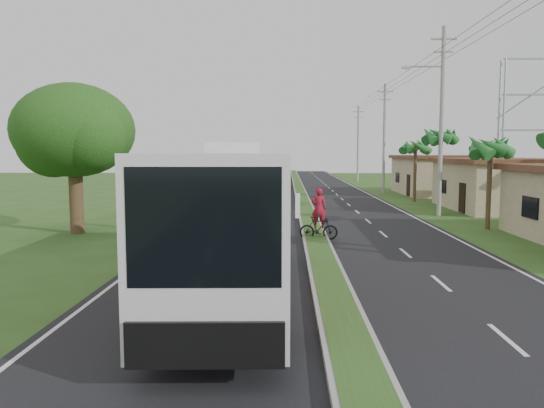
{
  "coord_description": "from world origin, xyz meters",
  "views": [
    {
      "loc": [
        -1.32,
        -16.4,
        4.09
      ],
      "look_at": [
        -2.0,
        7.13,
        1.8
      ],
      "focal_mm": 35.0,
      "sensor_mm": 36.0,
      "label": 1
    }
  ],
  "objects": [
    {
      "name": "lane_edge_right",
      "position": [
        6.7,
        20.0,
        0.0
      ],
      "size": [
        0.12,
        160.0,
        0.01
      ],
      "primitive_type": "cube",
      "color": "silver",
      "rests_on": "ground"
    },
    {
      "name": "palm_verge_c",
      "position": [
        8.8,
        19.0,
        5.12
      ],
      "size": [
        2.4,
        2.4,
        5.85
      ],
      "color": "#473321",
      "rests_on": "ground"
    },
    {
      "name": "utility_pole_b",
      "position": [
        8.47,
        18.0,
        6.26
      ],
      "size": [
        3.2,
        0.28,
        12.0
      ],
      "color": "gray",
      "rests_on": "ground"
    },
    {
      "name": "shop_mid",
      "position": [
        14.0,
        22.0,
        1.86
      ],
      "size": [
        7.6,
        10.6,
        3.67
      ],
      "color": "tan",
      "rests_on": "ground"
    },
    {
      "name": "shop_far",
      "position": [
        14.0,
        36.0,
        1.93
      ],
      "size": [
        8.6,
        11.6,
        3.82
      ],
      "color": "tan",
      "rests_on": "ground"
    },
    {
      "name": "palm_verge_d",
      "position": [
        9.3,
        28.0,
        4.55
      ],
      "size": [
        2.4,
        2.4,
        5.25
      ],
      "color": "#473321",
      "rests_on": "ground"
    },
    {
      "name": "palm_verge_b",
      "position": [
        9.4,
        12.0,
        4.36
      ],
      "size": [
        2.4,
        2.4,
        5.05
      ],
      "color": "#473321",
      "rests_on": "ground"
    },
    {
      "name": "utility_pole_d",
      "position": [
        8.5,
        58.0,
        5.42
      ],
      "size": [
        1.6,
        0.28,
        10.5
      ],
      "color": "gray",
      "rests_on": "ground"
    },
    {
      "name": "coach_bus_main",
      "position": [
        -2.94,
        -1.02,
        2.42
      ],
      "size": [
        3.35,
        13.7,
        4.4
      ],
      "rotation": [
        0.0,
        0.0,
        0.04
      ],
      "color": "silver",
      "rests_on": "ground"
    },
    {
      "name": "motorcyclist",
      "position": [
        0.16,
        8.26,
        0.9
      ],
      "size": [
        1.81,
        0.6,
        2.44
      ],
      "rotation": [
        0.0,
        0.0,
        -0.05
      ],
      "color": "black",
      "rests_on": "ground"
    },
    {
      "name": "utility_pole_c",
      "position": [
        8.5,
        38.0,
        5.67
      ],
      "size": [
        1.6,
        0.28,
        11.0
      ],
      "color": "gray",
      "rests_on": "ground"
    },
    {
      "name": "median_strip",
      "position": [
        0.0,
        20.0,
        0.1
      ],
      "size": [
        1.2,
        160.0,
        0.18
      ],
      "color": "gray",
      "rests_on": "ground"
    },
    {
      "name": "lane_edge_left",
      "position": [
        -6.7,
        20.0,
        0.0
      ],
      "size": [
        0.12,
        160.0,
        0.01
      ],
      "primitive_type": "cube",
      "color": "silver",
      "rests_on": "ground"
    },
    {
      "name": "coach_bus_far",
      "position": [
        -4.98,
        50.26,
        2.1
      ],
      "size": [
        2.97,
        12.74,
        3.7
      ],
      "rotation": [
        0.0,
        0.0,
        -0.02
      ],
      "color": "silver",
      "rests_on": "ground"
    },
    {
      "name": "ground",
      "position": [
        0.0,
        0.0,
        0.0
      ],
      "size": [
        180.0,
        180.0,
        0.0
      ],
      "primitive_type": "plane",
      "color": "#32471A",
      "rests_on": "ground"
    },
    {
      "name": "shade_tree",
      "position": [
        -12.11,
        10.02,
        5.03
      ],
      "size": [
        6.3,
        6.0,
        7.54
      ],
      "color": "#473321",
      "rests_on": "ground"
    },
    {
      "name": "road_asphalt",
      "position": [
        0.0,
        20.0,
        0.01
      ],
      "size": [
        14.0,
        160.0,
        0.02
      ],
      "primitive_type": "cube",
      "color": "black",
      "rests_on": "ground"
    }
  ]
}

